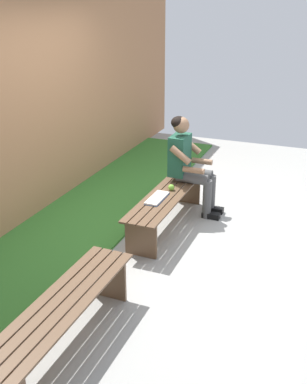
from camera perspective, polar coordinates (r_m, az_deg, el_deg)
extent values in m
cube|color=#9E9E99|center=(4.46, 8.75, -12.68)|extent=(10.00, 7.00, 0.04)
cube|color=#387A2D|center=(5.23, -14.75, -7.01)|extent=(9.00, 1.58, 0.03)
cube|color=#B27A51|center=(5.58, -17.52, 9.88)|extent=(9.50, 0.24, 2.80)
cube|color=brown|center=(5.50, 0.14, -0.03)|extent=(1.76, 0.10, 0.02)
cube|color=brown|center=(5.46, 1.14, -0.19)|extent=(1.76, 0.10, 0.02)
cube|color=brown|center=(5.43, 2.16, -0.35)|extent=(1.76, 0.10, 0.02)
cube|color=brown|center=(5.40, 3.18, -0.52)|extent=(1.76, 0.10, 0.02)
cube|color=brown|center=(6.19, 4.13, 0.46)|extent=(0.03, 0.36, 0.41)
cube|color=brown|center=(4.90, -1.56, -5.79)|extent=(0.03, 0.36, 0.41)
cube|color=brown|center=(3.75, -13.15, -12.58)|extent=(1.68, 0.10, 0.02)
cube|color=brown|center=(3.69, -11.81, -13.00)|extent=(1.68, 0.10, 0.02)
cube|color=brown|center=(3.65, -10.42, -13.42)|extent=(1.68, 0.10, 0.02)
cube|color=brown|center=(3.60, -8.98, -13.85)|extent=(1.68, 0.10, 0.02)
cube|color=brown|center=(4.29, -5.64, -10.44)|extent=(0.03, 0.36, 0.41)
cube|color=#1E513D|center=(5.78, 3.24, 4.58)|extent=(0.34, 0.20, 0.50)
sphere|color=#936B4C|center=(5.67, 3.42, 8.22)|extent=(0.20, 0.20, 0.20)
ellipsoid|color=black|center=(5.67, 3.14, 8.54)|extent=(0.20, 0.19, 0.15)
cylinder|color=#4C4C4C|center=(5.89, 5.31, 2.28)|extent=(0.13, 0.40, 0.13)
cylinder|color=#4C4C4C|center=(5.73, 4.79, 1.70)|extent=(0.13, 0.40, 0.13)
cylinder|color=#4C4C4C|center=(5.93, 7.07, -0.23)|extent=(0.11, 0.11, 0.50)
cube|color=black|center=(6.00, 7.53, -2.18)|extent=(0.10, 0.22, 0.07)
cylinder|color=#4C4C4C|center=(5.77, 6.60, -0.87)|extent=(0.11, 0.11, 0.50)
cube|color=black|center=(5.84, 7.07, -2.88)|extent=(0.10, 0.22, 0.07)
cylinder|color=#936B4C|center=(5.93, 4.65, 5.71)|extent=(0.08, 0.28, 0.23)
cylinder|color=#936B4C|center=(5.91, 5.98, 3.78)|extent=(0.07, 0.26, 0.07)
cylinder|color=#936B4C|center=(5.55, 3.33, 4.54)|extent=(0.08, 0.28, 0.23)
cylinder|color=#936B4C|center=(5.59, 4.95, 2.68)|extent=(0.07, 0.26, 0.07)
sphere|color=#72B738|center=(5.52, 2.21, 0.58)|extent=(0.07, 0.07, 0.07)
cube|color=white|center=(5.37, 0.85, -0.35)|extent=(0.20, 0.15, 0.02)
cube|color=white|center=(5.20, 0.02, -1.17)|extent=(0.20, 0.15, 0.02)
cube|color=#1E478C|center=(5.29, 0.44, -0.84)|extent=(0.41, 0.16, 0.01)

